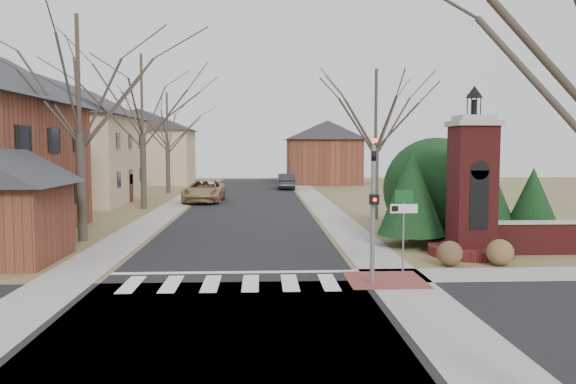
{
  "coord_description": "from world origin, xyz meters",
  "views": [
    {
      "loc": [
        0.95,
        -16.06,
        4.16
      ],
      "look_at": [
        1.99,
        6.0,
        2.39
      ],
      "focal_mm": 35.0,
      "sensor_mm": 36.0,
      "label": 1
    }
  ],
  "objects": [
    {
      "name": "brick_gate_monument",
      "position": [
        9.0,
        4.99,
        2.17
      ],
      "size": [
        3.2,
        3.2,
        6.47
      ],
      "color": "#5B1B1A",
      "rests_on": "ground"
    },
    {
      "name": "crosswalk_zone",
      "position": [
        0.0,
        0.8,
        0.01
      ],
      "size": [
        8.0,
        2.2,
        0.02
      ],
      "primitive_type": "cube",
      "color": "silver",
      "rests_on": "ground"
    },
    {
      "name": "evergreen_near",
      "position": [
        7.2,
        7.0,
        2.3
      ],
      "size": [
        2.8,
        2.8,
        4.1
      ],
      "color": "#473D33",
      "rests_on": "ground"
    },
    {
      "name": "pickup_truck",
      "position": [
        -3.4,
        26.6,
        0.84
      ],
      "size": [
        3.02,
        6.15,
        1.68
      ],
      "primitive_type": "imported",
      "rotation": [
        0.0,
        0.0,
        -0.04
      ],
      "color": "#A07B57",
      "rests_on": "ground"
    },
    {
      "name": "traffic_signal_pole",
      "position": [
        4.3,
        0.57,
        2.59
      ],
      "size": [
        0.28,
        0.41,
        4.5
      ],
      "color": "slate",
      "rests_on": "ground"
    },
    {
      "name": "house_distant_right",
      "position": [
        7.99,
        47.99,
        3.65
      ],
      "size": [
        8.8,
        8.8,
        7.3
      ],
      "color": "brown",
      "rests_on": "ground"
    },
    {
      "name": "sidewalk_left",
      "position": [
        -5.2,
        22.0,
        0.01
      ],
      "size": [
        2.0,
        60.0,
        0.02
      ],
      "primitive_type": "cube",
      "color": "gray",
      "rests_on": "ground"
    },
    {
      "name": "evergreen_mid",
      "position": [
        10.5,
        8.2,
        2.6
      ],
      "size": [
        3.4,
        3.4,
        4.7
      ],
      "color": "#473D33",
      "rests_on": "ground"
    },
    {
      "name": "house_stucco_left",
      "position": [
        -13.5,
        27.0,
        4.59
      ],
      "size": [
        9.8,
        12.8,
        9.28
      ],
      "color": "tan",
      "rests_on": "ground"
    },
    {
      "name": "ground",
      "position": [
        0.0,
        0.0,
        0.0
      ],
      "size": [
        120.0,
        120.0,
        0.0
      ],
      "primitive_type": "plane",
      "color": "brown",
      "rests_on": "ground"
    },
    {
      "name": "house_distant_left",
      "position": [
        -12.01,
        48.0,
        4.25
      ],
      "size": [
        10.8,
        8.8,
        8.53
      ],
      "color": "tan",
      "rests_on": "ground"
    },
    {
      "name": "curb_apron",
      "position": [
        4.8,
        1.0,
        0.01
      ],
      "size": [
        2.4,
        2.4,
        0.02
      ],
      "primitive_type": "cube",
      "color": "brown",
      "rests_on": "ground"
    },
    {
      "name": "sidewalk_right_main",
      "position": [
        5.2,
        22.0,
        0.01
      ],
      "size": [
        2.0,
        60.0,
        0.02
      ],
      "primitive_type": "cube",
      "color": "gray",
      "rests_on": "ground"
    },
    {
      "name": "evergreen_mass",
      "position": [
        9.0,
        9.5,
        2.4
      ],
      "size": [
        4.8,
        4.8,
        4.8
      ],
      "primitive_type": "sphere",
      "color": "black",
      "rests_on": "ground"
    },
    {
      "name": "bare_tree_3",
      "position": [
        7.5,
        16.0,
        6.69
      ],
      "size": [
        7.0,
        7.0,
        9.7
      ],
      "color": "#473D33",
      "rests_on": "ground"
    },
    {
      "name": "sign_post",
      "position": [
        5.59,
        1.99,
        1.95
      ],
      "size": [
        0.9,
        0.07,
        2.75
      ],
      "color": "slate",
      "rests_on": "ground"
    },
    {
      "name": "dry_shrub_right",
      "position": [
        9.3,
        3.0,
        0.47
      ],
      "size": [
        0.94,
        0.94,
        0.94
      ],
      "primitive_type": "sphere",
      "color": "brown",
      "rests_on": "ground"
    },
    {
      "name": "dry_shrub_left",
      "position": [
        7.51,
        3.0,
        0.45
      ],
      "size": [
        0.89,
        0.89,
        0.89
      ],
      "primitive_type": "sphere",
      "color": "brown",
      "rests_on": "ground"
    },
    {
      "name": "bare_tree_1",
      "position": [
        -7.0,
        22.0,
        8.03
      ],
      "size": [
        8.4,
        8.4,
        11.64
      ],
      "color": "#473D33",
      "rests_on": "ground"
    },
    {
      "name": "bare_tree_0",
      "position": [
        -7.0,
        9.0,
        7.7
      ],
      "size": [
        8.05,
        8.05,
        11.15
      ],
      "color": "#473D33",
      "rests_on": "ground"
    },
    {
      "name": "distant_car",
      "position": [
        3.4,
        39.39,
        0.77
      ],
      "size": [
        1.7,
        4.72,
        1.55
      ],
      "primitive_type": "imported",
      "rotation": [
        0.0,
        0.0,
        3.13
      ],
      "color": "#2D2F34",
      "rests_on": "ground"
    },
    {
      "name": "stop_bar",
      "position": [
        0.0,
        2.3,
        0.01
      ],
      "size": [
        8.0,
        0.35,
        0.02
      ],
      "primitive_type": "cube",
      "color": "silver",
      "rests_on": "ground"
    },
    {
      "name": "cross_street",
      "position": [
        0.0,
        -3.0,
        0.01
      ],
      "size": [
        120.0,
        8.0,
        0.01
      ],
      "primitive_type": "cube",
      "color": "black",
      "rests_on": "ground"
    },
    {
      "name": "main_street",
      "position": [
        0.0,
        22.0,
        0.01
      ],
      "size": [
        8.0,
        70.0,
        0.01
      ],
      "primitive_type": "cube",
      "color": "black",
      "rests_on": "ground"
    },
    {
      "name": "bare_tree_2",
      "position": [
        -7.5,
        35.0,
        7.03
      ],
      "size": [
        7.35,
        7.35,
        10.19
      ],
      "color": "#473D33",
      "rests_on": "ground"
    },
    {
      "name": "evergreen_far",
      "position": [
        12.5,
        7.2,
        1.9
      ],
      "size": [
        2.4,
        2.4,
        3.3
      ],
      "color": "#473D33",
      "rests_on": "ground"
    }
  ]
}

